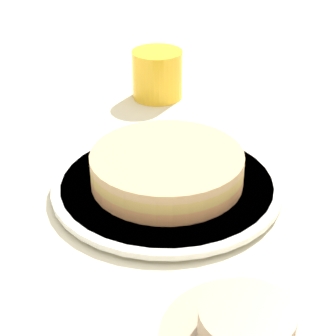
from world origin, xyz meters
TOP-DOWN VIEW (x-y plane):
  - ground_plane at (0.00, 0.00)m, footprint 4.00×4.00m
  - plate at (0.00, 0.00)m, footprint 0.27×0.27m
  - pancake_stack at (0.00, -0.00)m, footprint 0.18×0.18m
  - juice_glass at (-0.27, -0.05)m, footprint 0.08×0.08m

SIDE VIEW (x-z plane):
  - ground_plane at x=0.00m, z-range 0.00..0.00m
  - plate at x=0.00m, z-range 0.00..0.01m
  - pancake_stack at x=0.00m, z-range 0.01..0.05m
  - juice_glass at x=-0.27m, z-range 0.00..0.08m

